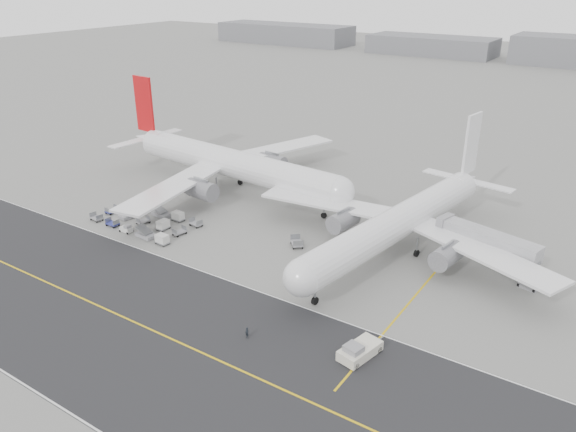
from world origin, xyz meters
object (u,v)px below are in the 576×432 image
Objects in this scene: pushback_tug at (359,351)px; jet_bridge at (489,243)px; airliner_b at (401,221)px; ground_crew_a at (247,333)px; airliner_a at (229,163)px.

pushback_tug is 32.15m from jet_bridge.
airliner_b is 35.59× the size of ground_crew_a.
airliner_a is 61.94m from pushback_tug.
ground_crew_a is at bearing -134.15° from airliner_a.
airliner_a reaches higher than ground_crew_a.
ground_crew_a is (-20.72, -35.73, -3.89)m from jet_bridge.
airliner_b is at bearing -158.98° from jet_bridge.
airliner_a is at bearing 179.07° from airliner_b.
airliner_a reaches higher than pushback_tug.
pushback_tug is at bearing 30.55° from ground_crew_a.
airliner_a is 56.80m from jet_bridge.
jet_bridge is at bearing 72.42° from ground_crew_a.
ground_crew_a is (-6.58, -33.98, -4.82)m from airliner_b.
jet_bridge is (56.53, -5.32, -1.55)m from airliner_a.
airliner_b is 14.28m from jet_bridge.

